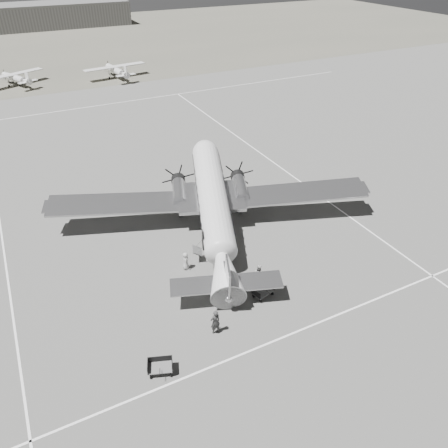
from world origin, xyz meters
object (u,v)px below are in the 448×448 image
Objects in this scene: dc3_airliner at (214,207)px; ramp_agent at (259,273)px; ground_crew at (215,322)px; light_plane_right at (116,72)px; baggage_cart_far at (160,367)px; baggage_cart_near at (263,291)px; hangar_main at (55,15)px; light_plane_left at (16,79)px; passenger at (186,261)px.

dc3_airliner is 19.10× the size of ramp_agent.
dc3_airliner is at bearing -118.02° from ground_crew.
ramp_agent is at bearing -103.31° from light_plane_right.
ground_crew reaches higher than baggage_cart_far.
baggage_cart_near is (-0.33, -9.07, -2.37)m from dc3_airliner.
light_plane_left is at bearing -105.39° from hangar_main.
passenger is (7.10, -62.15, -0.40)m from light_plane_left.
hangar_main reaches higher than dc3_airliner.
ground_crew reaches higher than ramp_agent.
dc3_airliner reaches higher than light_plane_left.
dc3_airliner is 11.94m from ground_crew.
light_plane_right is 7.81× the size of passenger.
hangar_main is 27.06× the size of ramp_agent.
light_plane_left is 67.15m from ramp_agent.
ground_crew is at bearing 107.44° from ramp_agent.
baggage_cart_far is at bearing -108.30° from dc3_airliner.
light_plane_left is at bearing -87.57° from ground_crew.
passenger is (-4.18, -3.46, -2.06)m from dc3_airliner.
ramp_agent reaches higher than baggage_cart_near.
ramp_agent is at bearing -105.22° from light_plane_left.
passenger is at bearing 34.15° from ramp_agent.
light_plane_left is 7.25× the size of ramp_agent.
light_plane_left reaches higher than passenger.
hangar_main is 3.52× the size of light_plane_right.
light_plane_right is 59.80m from passenger.
dc3_airliner is at bearing -28.82° from passenger.
passenger is at bearing -108.59° from light_plane_left.
light_plane_right is at bearing 11.53° from passenger.
baggage_cart_near is at bearing -123.98° from passenger.
baggage_cart_far is at bearing -175.62° from baggage_cart_near.
ground_crew is (-4.71, -1.60, 0.52)m from baggage_cart_near.
light_plane_left is at bearing 120.67° from dc3_airliner.
dc3_airliner is 7.73m from ramp_agent.
passenger reaches higher than baggage_cart_far.
baggage_cart_far is at bearing 170.03° from passenger.
hangar_main reaches higher than baggage_cart_far.
passenger is (-10.01, -124.32, -2.54)m from hangar_main.
ground_crew is at bearing -95.51° from dc3_airliner.
light_plane_right reaches higher than light_plane_left.
baggage_cart_far is (-15.30, -132.94, -2.85)m from hangar_main.
ramp_agent is (0.25, -7.45, -2.05)m from dc3_airliner.
ramp_agent is (11.53, -66.15, -0.39)m from light_plane_left.
ground_crew is (-5.04, -10.66, -1.85)m from dc3_airliner.
baggage_cart_far is 10.77m from ramp_agent.
baggage_cart_near is 1.74m from ramp_agent.
dc3_airliner is 55.80m from light_plane_right.
dc3_airliner is 2.63× the size of light_plane_left.
passenger is at bearing 78.58° from baggage_cart_far.
ground_crew is (-11.28, -66.09, -0.27)m from light_plane_right.
light_plane_right is at bearing 97.00° from baggage_cart_far.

